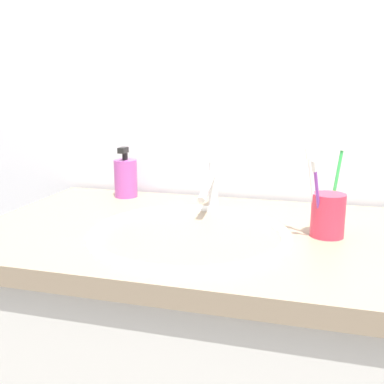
{
  "coord_description": "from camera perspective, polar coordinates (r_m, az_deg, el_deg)",
  "views": [
    {
      "loc": [
        0.26,
        -0.96,
        1.19
      ],
      "look_at": [
        -0.0,
        -0.02,
        0.96
      ],
      "focal_mm": 42.42,
      "sensor_mm": 36.0,
      "label": 1
    }
  ],
  "objects": [
    {
      "name": "tiled_wall_back",
      "position": [
        1.34,
        4.55,
        13.53
      ],
      "size": [
        2.2,
        0.04,
        2.4
      ],
      "primitive_type": "cube",
      "color": "silver",
      "rests_on": "ground"
    },
    {
      "name": "toothbrush_white",
      "position": [
        1.0,
        14.84,
        0.77
      ],
      "size": [
        0.04,
        0.02,
        0.19
      ],
      "color": "white",
      "rests_on": "toothbrush_cup"
    },
    {
      "name": "toothbrush_cup",
      "position": [
        1.02,
        16.72,
        -2.81
      ],
      "size": [
        0.07,
        0.07,
        0.09
      ],
      "primitive_type": "cylinder",
      "color": "#D8334C",
      "rests_on": "vanity_counter"
    },
    {
      "name": "toothbrush_green",
      "position": [
        1.05,
        17.7,
        1.47
      ],
      "size": [
        0.04,
        0.05,
        0.2
      ],
      "color": "green",
      "rests_on": "toothbrush_cup"
    },
    {
      "name": "sink_basin",
      "position": [
        1.01,
        -0.46,
        -7.04
      ],
      "size": [
        0.45,
        0.45,
        0.1
      ],
      "color": "white",
      "rests_on": "vanity_counter"
    },
    {
      "name": "toothbrush_purple",
      "position": [
        0.97,
        15.47,
        -0.16
      ],
      "size": [
        0.03,
        0.05,
        0.17
      ],
      "color": "purple",
      "rests_on": "toothbrush_cup"
    },
    {
      "name": "faucet",
      "position": [
        1.18,
        2.33,
        0.97
      ],
      "size": [
        0.02,
        0.17,
        0.14
      ],
      "color": "silver",
      "rests_on": "sink_basin"
    },
    {
      "name": "soap_dispenser",
      "position": [
        1.35,
        -8.34,
        1.82
      ],
      "size": [
        0.07,
        0.07,
        0.15
      ],
      "color": "#B24CA5",
      "rests_on": "vanity_counter"
    }
  ]
}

